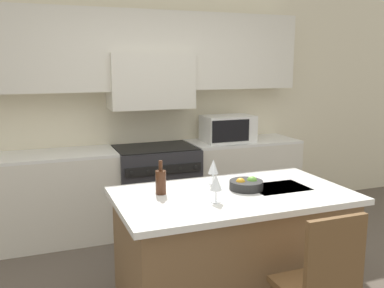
% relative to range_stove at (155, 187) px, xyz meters
% --- Properties ---
extents(back_cabinetry, '(10.00, 0.46, 2.70)m').
position_rel_range_stove_xyz_m(back_cabinetry, '(0.00, 0.27, 1.13)').
color(back_cabinetry, beige).
rests_on(back_cabinetry, ground_plane).
extents(back_counter, '(3.51, 0.62, 0.94)m').
position_rel_range_stove_xyz_m(back_counter, '(0.00, 0.02, 0.00)').
color(back_counter, silver).
rests_on(back_counter, ground_plane).
extents(range_stove, '(0.89, 0.70, 0.93)m').
position_rel_range_stove_xyz_m(range_stove, '(0.00, 0.00, 0.00)').
color(range_stove, '#2D2D33').
rests_on(range_stove, ground_plane).
extents(microwave, '(0.59, 0.38, 0.31)m').
position_rel_range_stove_xyz_m(microwave, '(0.90, 0.02, 0.62)').
color(microwave, silver).
rests_on(microwave, back_counter).
extents(kitchen_island, '(1.76, 1.00, 0.89)m').
position_rel_range_stove_xyz_m(kitchen_island, '(0.12, -1.71, -0.02)').
color(kitchen_island, brown).
rests_on(kitchen_island, ground_plane).
extents(island_chair, '(0.42, 0.40, 1.00)m').
position_rel_range_stove_xyz_m(island_chair, '(0.29, -2.56, 0.10)').
color(island_chair, brown).
rests_on(island_chair, ground_plane).
extents(wine_bottle, '(0.08, 0.08, 0.25)m').
position_rel_range_stove_xyz_m(wine_bottle, '(-0.40, -1.55, 0.52)').
color(wine_bottle, '#422314').
rests_on(wine_bottle, kitchen_island).
extents(wine_glass_near, '(0.08, 0.08, 0.20)m').
position_rel_range_stove_xyz_m(wine_glass_near, '(-0.10, -1.87, 0.56)').
color(wine_glass_near, white).
rests_on(wine_glass_near, kitchen_island).
extents(wine_glass_far, '(0.08, 0.08, 0.20)m').
position_rel_range_stove_xyz_m(wine_glass_far, '(0.07, -1.44, 0.56)').
color(wine_glass_far, white).
rests_on(wine_glass_far, kitchen_island).
extents(fruit_bowl, '(0.26, 0.26, 0.10)m').
position_rel_range_stove_xyz_m(fruit_bowl, '(0.25, -1.67, 0.46)').
color(fruit_bowl, black).
rests_on(fruit_bowl, kitchen_island).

